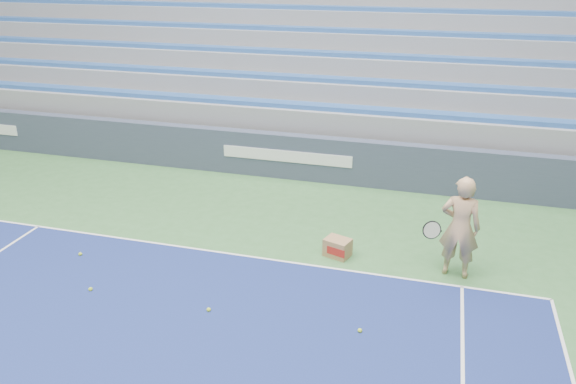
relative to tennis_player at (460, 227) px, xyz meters
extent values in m
cube|color=white|center=(-3.98, -0.39, -0.89)|extent=(10.97, 0.05, 0.00)
cube|color=#363E52|center=(-3.98, 3.61, -0.35)|extent=(30.00, 0.30, 1.10)
cube|color=white|center=(-3.98, 3.45, -0.30)|extent=(3.20, 0.02, 0.28)
cube|color=gray|center=(-3.98, 8.16, -0.35)|extent=(30.00, 8.50, 1.10)
cube|color=gray|center=(-3.98, 8.16, 0.45)|extent=(30.00, 8.50, 0.50)
cube|color=#2C57A1|center=(-3.98, 4.28, 0.75)|extent=(29.60, 0.42, 0.11)
cube|color=gray|center=(-3.98, 8.58, 0.95)|extent=(30.00, 7.65, 0.50)
cube|color=#2C57A1|center=(-3.98, 5.13, 1.25)|extent=(29.60, 0.42, 0.11)
cube|color=gray|center=(-3.98, 9.01, 1.45)|extent=(30.00, 6.80, 0.50)
cube|color=#2C57A1|center=(-3.98, 5.98, 1.75)|extent=(29.60, 0.42, 0.11)
cube|color=gray|center=(-3.98, 9.43, 1.95)|extent=(30.00, 5.95, 0.50)
cube|color=#2C57A1|center=(-3.98, 6.83, 2.25)|extent=(29.60, 0.42, 0.11)
cube|color=gray|center=(-3.98, 9.86, 2.45)|extent=(30.00, 5.10, 0.50)
cube|color=#2C57A1|center=(-3.98, 7.68, 2.75)|extent=(29.60, 0.42, 0.11)
imported|color=tan|center=(0.00, 0.00, 0.00)|extent=(0.70, 0.50, 1.80)
cylinder|color=black|center=(-0.35, -0.25, 0.05)|extent=(0.12, 0.27, 0.08)
cylinder|color=beige|center=(-0.45, -0.53, 0.15)|extent=(0.29, 0.16, 0.28)
torus|color=black|center=(-0.45, -0.53, 0.15)|extent=(0.31, 0.18, 0.30)
cube|color=#977049|center=(-2.06, 0.10, -0.73)|extent=(0.53, 0.46, 0.34)
cube|color=#B21E19|center=(-2.06, -0.08, -0.73)|extent=(0.34, 0.12, 0.15)
sphere|color=#B4D52B|center=(-5.71, -2.15, -0.87)|extent=(0.07, 0.07, 0.07)
sphere|color=#B4D52B|center=(-1.30, -2.04, -0.87)|extent=(0.07, 0.07, 0.07)
sphere|color=#B4D52B|center=(-6.57, -1.18, -0.87)|extent=(0.07, 0.07, 0.07)
sphere|color=#B4D52B|center=(-3.63, -2.16, -0.87)|extent=(0.07, 0.07, 0.07)
camera|label=1|loc=(-0.49, -8.79, 4.18)|focal=35.00mm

